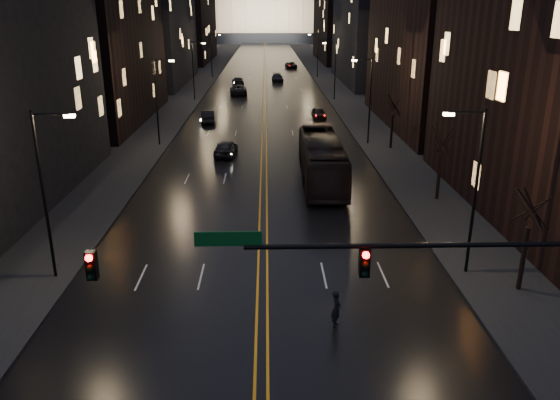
{
  "coord_description": "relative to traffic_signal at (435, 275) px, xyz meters",
  "views": [
    {
      "loc": [
        0.29,
        -16.33,
        13.53
      ],
      "look_at": [
        0.96,
        10.97,
        3.99
      ],
      "focal_mm": 35.0,
      "sensor_mm": 36.0,
      "label": 1
    }
  ],
  "objects": [
    {
      "name": "oncoming_car_a",
      "position": [
        -9.63,
        35.71,
        -4.3
      ],
      "size": [
        2.33,
        4.87,
        1.61
      ],
      "primitive_type": "imported",
      "rotation": [
        0.0,
        0.0,
        3.05
      ],
      "color": "black",
      "rests_on": "ground"
    },
    {
      "name": "building_left_dist",
      "position": [
        -26.91,
        140.0,
        6.9
      ],
      "size": [
        12.0,
        40.0,
        24.0
      ],
      "primitive_type": "cube",
      "color": "black",
      "rests_on": "ground"
    },
    {
      "name": "building_right_dist",
      "position": [
        15.09,
        140.0,
        5.9
      ],
      "size": [
        12.0,
        40.0,
        22.0
      ],
      "primitive_type": "cube",
      "color": "black",
      "rests_on": "ground"
    },
    {
      "name": "tree_right_mid",
      "position": [
        7.09,
        22.0,
        -0.58
      ],
      "size": [
        2.4,
        2.4,
        6.65
      ],
      "color": "black",
      "rests_on": "ground"
    },
    {
      "name": "sidewalk_left",
      "position": [
        -19.91,
        130.0,
        -5.02
      ],
      "size": [
        8.0,
        320.0,
        0.16
      ],
      "primitive_type": "cube",
      "color": "black",
      "rests_on": "ground"
    },
    {
      "name": "streetlamp_left_near",
      "position": [
        -16.72,
        10.0,
        -0.02
      ],
      "size": [
        2.13,
        0.25,
        9.0
      ],
      "color": "black",
      "rests_on": "ground"
    },
    {
      "name": "road",
      "position": [
        -5.91,
        130.0,
        -5.09
      ],
      "size": [
        20.0,
        320.0,
        0.02
      ],
      "primitive_type": "cube",
      "color": "black",
      "rests_on": "ground"
    },
    {
      "name": "receding_car_b",
      "position": [
        1.25,
        54.97,
        -4.39
      ],
      "size": [
        1.84,
        4.22,
        1.42
      ],
      "primitive_type": "imported",
      "rotation": [
        0.0,
        0.0,
        0.04
      ],
      "color": "black",
      "rests_on": "ground"
    },
    {
      "name": "traffic_signal",
      "position": [
        0.0,
        0.0,
        0.0
      ],
      "size": [
        17.29,
        0.45,
        7.0
      ],
      "color": "black",
      "rests_on": "ground"
    },
    {
      "name": "tree_right_near",
      "position": [
        7.09,
        8.0,
        -0.58
      ],
      "size": [
        2.4,
        2.4,
        6.65
      ],
      "color": "black",
      "rests_on": "ground"
    },
    {
      "name": "oncoming_car_b",
      "position": [
        -13.1,
        52.51,
        -4.33
      ],
      "size": [
        2.2,
        4.88,
        1.55
      ],
      "primitive_type": "imported",
      "rotation": [
        0.0,
        0.0,
        3.26
      ],
      "color": "black",
      "rests_on": "ground"
    },
    {
      "name": "building_left_far",
      "position": [
        -26.91,
        92.0,
        4.9
      ],
      "size": [
        12.0,
        34.0,
        20.0
      ],
      "primitive_type": "cube",
      "color": "black",
      "rests_on": "ground"
    },
    {
      "name": "streetlamp_left_far",
      "position": [
        -16.72,
        70.0,
        -0.02
      ],
      "size": [
        2.13,
        0.25,
        9.0
      ],
      "color": "black",
      "rests_on": "ground"
    },
    {
      "name": "tree_right_far",
      "position": [
        7.09,
        38.0,
        -0.58
      ],
      "size": [
        2.4,
        2.4,
        6.65
      ],
      "color": "black",
      "rests_on": "ground"
    },
    {
      "name": "streetlamp_right_far",
      "position": [
        4.91,
        70.0,
        -0.02
      ],
      "size": [
        2.13,
        0.25,
        9.0
      ],
      "color": "black",
      "rests_on": "ground"
    },
    {
      "name": "receding_car_c",
      "position": [
        -3.41,
        93.46,
        -4.33
      ],
      "size": [
        2.35,
        5.42,
        1.55
      ],
      "primitive_type": "imported",
      "rotation": [
        0.0,
        0.0,
        0.03
      ],
      "color": "black",
      "rests_on": "ground"
    },
    {
      "name": "building_right_mid",
      "position": [
        15.09,
        92.0,
        7.9
      ],
      "size": [
        12.0,
        34.0,
        26.0
      ],
      "primitive_type": "cube",
      "color": "black",
      "rests_on": "ground"
    },
    {
      "name": "oncoming_car_c",
      "position": [
        -10.33,
        76.47,
        -4.28
      ],
      "size": [
        3.15,
        6.08,
        1.64
      ],
      "primitive_type": "imported",
      "rotation": [
        0.0,
        0.0,
        3.22
      ],
      "color": "black",
      "rests_on": "ground"
    },
    {
      "name": "building_left_mid",
      "position": [
        -26.91,
        54.0,
        8.9
      ],
      "size": [
        12.0,
        30.0,
        28.0
      ],
      "primitive_type": "cube",
      "color": "black",
      "rests_on": "ground"
    },
    {
      "name": "capitol",
      "position": [
        -5.91,
        250.0,
        12.05
      ],
      "size": [
        90.0,
        50.0,
        58.5
      ],
      "color": "black",
      "rests_on": "ground"
    },
    {
      "name": "streetlamp_left_mid",
      "position": [
        -16.72,
        40.0,
        -0.02
      ],
      "size": [
        2.13,
        0.25,
        9.0
      ],
      "color": "black",
      "rests_on": "ground"
    },
    {
      "name": "oncoming_car_d",
      "position": [
        -11.02,
        89.13,
        -4.37
      ],
      "size": [
        2.66,
        5.27,
        1.47
      ],
      "primitive_type": "imported",
      "rotation": [
        0.0,
        0.0,
        3.26
      ],
      "color": "black",
      "rests_on": "ground"
    },
    {
      "name": "pedestrian_a",
      "position": [
        -2.57,
        5.0,
        -4.21
      ],
      "size": [
        0.59,
        0.74,
        1.78
      ],
      "primitive_type": "imported",
      "rotation": [
        0.0,
        0.0,
        1.29
      ],
      "color": "black",
      "rests_on": "ground"
    },
    {
      "name": "streetlamp_right_mid",
      "position": [
        4.91,
        40.0,
        -0.02
      ],
      "size": [
        2.13,
        0.25,
        9.0
      ],
      "color": "black",
      "rests_on": "ground"
    },
    {
      "name": "streetlamp_right_near",
      "position": [
        4.91,
        10.0,
        -0.02
      ],
      "size": [
        2.13,
        0.25,
        9.0
      ],
      "color": "black",
      "rests_on": "ground"
    },
    {
      "name": "sidewalk_right",
      "position": [
        8.09,
        130.0,
        -5.02
      ],
      "size": [
        8.0,
        320.0,
        0.16
      ],
      "primitive_type": "cube",
      "color": "black",
      "rests_on": "ground"
    },
    {
      "name": "receding_car_a",
      "position": [
        -1.21,
        39.61,
        -4.33
      ],
      "size": [
        1.8,
        4.72,
        1.54
      ],
      "primitive_type": "imported",
      "rotation": [
        0.0,
        0.0,
        0.04
      ],
      "color": "black",
      "rests_on": "ground"
    },
    {
      "name": "bus",
      "position": [
        -1.13,
        26.79,
        -3.22
      ],
      "size": [
        3.36,
        13.54,
        3.76
      ],
      "primitive_type": "imported",
      "rotation": [
        0.0,
        0.0,
        -0.02
      ],
      "color": "black",
      "rests_on": "ground"
    },
    {
      "name": "center_line",
      "position": [
        -5.91,
        130.0,
        -5.08
      ],
      "size": [
        0.62,
        320.0,
        0.01
      ],
      "primitive_type": "cube",
      "color": "orange",
      "rests_on": "road"
    },
    {
      "name": "receding_car_d",
      "position": [
        0.49,
        120.23,
        -4.37
      ],
      "size": [
        2.99,
        5.5,
        1.46
      ],
      "primitive_type": "imported",
      "rotation": [
        0.0,
        0.0,
        0.11
      ],
      "color": "black",
      "rests_on": "ground"
    },
    {
      "name": "streetlamp_right_dist",
      "position": [
        4.91,
        100.0,
        -0.02
      ],
      "size": [
        2.13,
        0.25,
        9.0
      ],
      "color": "black",
      "rests_on": "ground"
    },
    {
      "name": "streetlamp_left_dist",
      "position": [
        -16.72,
        100.0,
        -0.02
      ],
      "size": [
        2.13,
        0.25,
        9.0
      ],
      "color": "black",
      "rests_on": "ground"
    }
  ]
}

